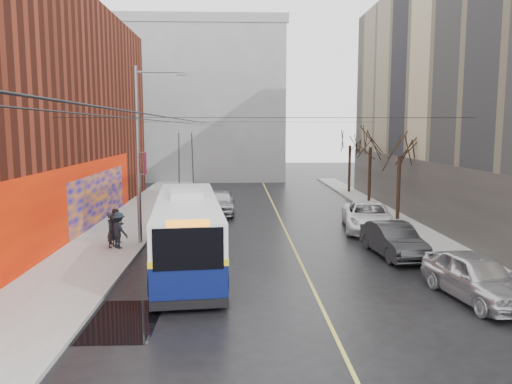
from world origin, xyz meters
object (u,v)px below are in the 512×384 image
Objects in this scene: trolleybus at (187,229)px; pedestrian_c at (118,230)px; tree_far at (350,137)px; parked_car_b at (393,240)px; following_car at (220,202)px; tree_near at (400,144)px; parked_car_a at (476,277)px; streetlight_pole at (141,150)px; pedestrian_b at (117,226)px; tree_mid at (371,137)px; pedestrian_a at (112,230)px; parked_car_c at (368,217)px.

trolleybus is 4.47m from pedestrian_c.
tree_far reaches higher than parked_car_b.
following_car is at bearing 119.81° from parked_car_b.
tree_near is 0.97× the size of tree_far.
streetlight_pole is at bearing 137.73° from parked_car_a.
tree_near reaches higher than trolleybus.
pedestrian_c reaches higher than following_car.
parked_car_b is 13.14m from pedestrian_c.
pedestrian_b is (-1.27, -0.27, -3.80)m from streetlight_pole.
tree_mid is 1.39× the size of parked_car_a.
tree_mid is 22.07m from pedestrian_a.
parked_car_b is at bearing -12.69° from streetlight_pole.
parked_car_b is at bearing -97.59° from tree_far.
parked_car_c is 1.22× the size of following_car.
pedestrian_c is (-3.59, 2.60, -0.55)m from trolleybus.
tree_near is at bearing -90.00° from tree_mid.
pedestrian_c is (-13.06, 1.44, 0.26)m from parked_car_b.
pedestrian_b is at bearing -141.02° from tree_mid.
trolleybus is 11.58m from parked_car_a.
pedestrian_a is at bearing -156.71° from tree_near.
parked_car_b is at bearing 0.98° from trolleybus.
following_car is 2.73× the size of pedestrian_b.
tree_far reaches higher than tree_near.
parked_car_a is 16.35m from pedestrian_a.
tree_mid is at bearing 90.00° from tree_near.
following_car is (-8.46, 11.84, 0.05)m from parked_car_b.
parked_car_c is (12.46, 3.12, -4.02)m from streetlight_pole.
pedestrian_a is 0.42m from pedestrian_c.
parked_car_b is at bearing 91.03° from parked_car_a.
tree_far is 27.19m from trolleybus.
pedestrian_a is at bearing 138.77° from trolleybus.
streetlight_pole is 1.41× the size of tree_near.
following_car is at bearing 4.91° from pedestrian_b.
parked_car_c is at bearing -105.18° from tree_mid.
parked_car_a is 16.70m from pedestrian_b.
pedestrian_c is at bearing -127.08° from tree_far.
pedestrian_b reaches higher than parked_car_c.
pedestrian_c is at bearing 167.97° from parked_car_b.
trolleybus reaches higher than parked_car_c.
pedestrian_b reaches higher than following_car.
streetlight_pole reaches higher than pedestrian_c.
tree_far is at bearing 89.37° from parked_car_c.
parked_car_b is (12.11, -2.73, -4.07)m from streetlight_pole.
tree_near reaches higher than parked_car_a.
tree_far is at bearing 52.88° from streetlight_pole.
pedestrian_c is at bearing -114.05° from following_car.
following_car is 11.35m from pedestrian_a.
trolleybus is at bearing -94.62° from following_car.
parked_car_a is at bearing -97.74° from tree_near.
streetlight_pole is 5.05× the size of pedestrian_c.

